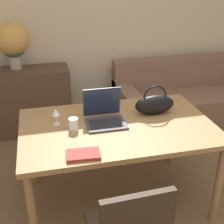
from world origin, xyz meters
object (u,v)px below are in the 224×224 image
object	(u,v)px
couch	(188,100)
flower_vase	(13,42)
drinking_glass	(74,124)
handbag	(155,104)
wine_glass	(56,113)
laptop	(104,113)

from	to	relation	value
couch	flower_vase	bearing A→B (deg)	174.06
drinking_glass	handbag	size ratio (longest dim) A/B	0.28
wine_glass	flower_vase	world-z (taller)	flower_vase
laptop	flower_vase	bearing A→B (deg)	116.97
laptop	flower_vase	distance (m)	1.67
couch	wine_glass	world-z (taller)	wine_glass
laptop	flower_vase	world-z (taller)	flower_vase
drinking_glass	flower_vase	xyz separation A→B (m)	(-0.48, 1.56, 0.33)
laptop	drinking_glass	world-z (taller)	laptop
drinking_glass	flower_vase	size ratio (longest dim) A/B	0.18
couch	wine_glass	bearing A→B (deg)	-146.20
laptop	flower_vase	size ratio (longest dim) A/B	0.59
drinking_glass	flower_vase	distance (m)	1.66
laptop	wine_glass	size ratio (longest dim) A/B	2.31
handbag	flower_vase	size ratio (longest dim) A/B	0.65
drinking_glass	wine_glass	size ratio (longest dim) A/B	0.71
couch	drinking_glass	distance (m)	2.21
couch	flower_vase	world-z (taller)	flower_vase
wine_glass	flower_vase	xyz separation A→B (m)	(-0.36, 1.43, 0.28)
handbag	drinking_glass	bearing A→B (deg)	-170.02
wine_glass	flower_vase	size ratio (longest dim) A/B	0.26
flower_vase	couch	bearing A→B (deg)	-5.94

